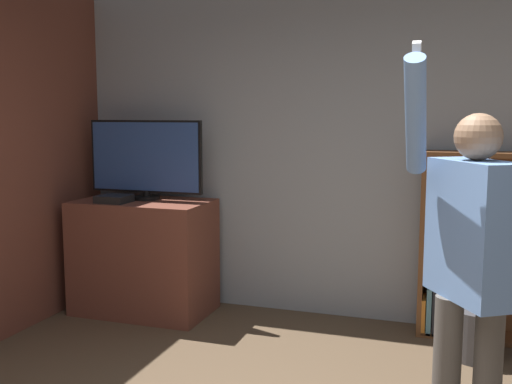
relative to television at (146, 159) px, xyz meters
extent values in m
cube|color=#9EA3A8|center=(1.71, 0.38, 0.04)|extent=(6.78, 0.06, 2.70)
cube|color=brown|center=(0.00, -0.07, -0.83)|extent=(1.12, 0.66, 0.96)
cylinder|color=black|center=(0.00, 0.00, -0.33)|extent=(0.22, 0.22, 0.03)
cylinder|color=black|center=(0.00, 0.00, -0.29)|extent=(0.06, 0.06, 0.05)
cube|color=black|center=(0.00, 0.00, 0.02)|extent=(1.02, 0.04, 0.61)
cube|color=#2D4C8C|center=(0.00, -0.02, 0.02)|extent=(0.99, 0.01, 0.57)
cube|color=black|center=(-0.17, -0.24, -0.32)|extent=(0.26, 0.23, 0.06)
cube|color=brown|center=(2.26, 0.19, -0.60)|extent=(0.04, 0.28, 1.41)
cube|color=brown|center=(2.73, 0.32, -0.60)|extent=(0.96, 0.01, 1.41)
cube|color=brown|center=(2.73, 0.19, -1.29)|extent=(0.89, 0.28, 0.04)
cube|color=brown|center=(2.73, 0.19, -0.84)|extent=(0.89, 0.28, 0.04)
cube|color=brown|center=(2.73, 0.19, -0.37)|extent=(0.89, 0.28, 0.04)
cube|color=brown|center=(2.73, 0.19, 0.08)|extent=(0.89, 0.28, 0.04)
cube|color=orange|center=(2.30, 0.17, -1.15)|extent=(0.03, 0.24, 0.27)
cube|color=#5B8E99|center=(2.34, 0.18, -1.11)|extent=(0.04, 0.26, 0.36)
cube|color=#232328|center=(2.38, 0.16, -1.11)|extent=(0.04, 0.23, 0.36)
cube|color=#99663D|center=(2.42, 0.15, -1.09)|extent=(0.04, 0.20, 0.39)
cube|color=red|center=(2.46, 0.16, -1.16)|extent=(0.02, 0.23, 0.25)
cube|color=gold|center=(2.50, 0.16, -1.14)|extent=(0.03, 0.23, 0.29)
cube|color=orange|center=(2.29, 0.16, -0.70)|extent=(0.02, 0.22, 0.24)
cube|color=#5B8E99|center=(2.34, 0.18, -0.64)|extent=(0.04, 0.26, 0.36)
cube|color=#2D569E|center=(2.39, 0.18, -0.67)|extent=(0.03, 0.26, 0.29)
cube|color=#338447|center=(2.43, 0.16, -0.69)|extent=(0.03, 0.22, 0.26)
cube|color=#99663D|center=(2.30, 0.15, -0.19)|extent=(0.03, 0.21, 0.31)
cube|color=gold|center=(2.35, 0.17, -0.18)|extent=(0.04, 0.24, 0.34)
cube|color=#7A3889|center=(2.39, 0.15, -0.17)|extent=(0.03, 0.20, 0.37)
cylinder|color=#56514C|center=(2.48, -1.64, -0.88)|extent=(0.13, 0.13, 0.85)
cube|color=#6B93D1|center=(2.57, -1.64, -0.14)|extent=(0.44, 0.52, 0.63)
sphere|color=#9E7556|center=(2.57, -1.64, 0.28)|extent=(0.21, 0.21, 0.21)
cylinder|color=#6B93D1|center=(2.31, -1.76, 0.37)|extent=(0.09, 0.41, 0.53)
cube|color=white|center=(2.31, -1.82, 0.61)|extent=(0.04, 0.09, 0.14)
cylinder|color=#4C4C51|center=(2.66, -0.24, -1.13)|extent=(0.30, 0.30, 0.35)
camera|label=1|loc=(2.49, -4.47, 0.38)|focal=42.00mm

